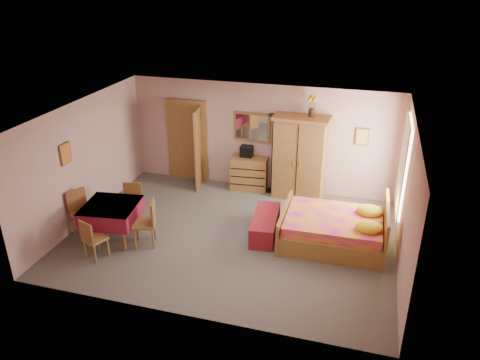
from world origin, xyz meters
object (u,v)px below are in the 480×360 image
(sunflower_vase, at_px, (312,106))
(bench, at_px, (265,225))
(floor_lamp, at_px, (272,154))
(bed, at_px, (334,222))
(wardrobe, at_px, (300,158))
(chair_south, at_px, (95,238))
(stereo, at_px, (247,151))
(dining_table, at_px, (113,222))
(wall_mirror, at_px, (252,127))
(chair_west, at_px, (83,213))
(chair_east, at_px, (144,223))
(chair_north, at_px, (132,204))
(chest_of_drawers, at_px, (249,173))

(sunflower_vase, relative_size, bench, 0.37)
(floor_lamp, relative_size, bed, 0.95)
(wardrobe, relative_size, chair_south, 2.45)
(stereo, bearing_deg, dining_table, -122.58)
(wall_mirror, height_order, chair_west, wall_mirror)
(bench, bearing_deg, floor_lamp, 98.95)
(floor_lamp, height_order, dining_table, floor_lamp)
(wall_mirror, xyz_separation_m, floor_lamp, (0.56, -0.19, -0.57))
(bed, bearing_deg, floor_lamp, 129.87)
(chair_south, bearing_deg, bench, 51.85)
(bench, xyz_separation_m, chair_south, (-2.89, -1.68, 0.19))
(chair_east, bearing_deg, dining_table, 68.63)
(wall_mirror, height_order, floor_lamp, floor_lamp)
(chair_east, bearing_deg, wall_mirror, -41.66)
(wardrobe, xyz_separation_m, sunflower_vase, (0.20, 0.07, 1.24))
(stereo, distance_m, bed, 3.10)
(wardrobe, height_order, chair_east, wardrobe)
(chair_north, height_order, chair_west, chair_west)
(dining_table, height_order, chair_north, chair_north)
(chair_west, bearing_deg, bed, 126.52)
(stereo, relative_size, chair_east, 0.31)
(stereo, bearing_deg, bench, -64.91)
(sunflower_vase, bearing_deg, wall_mirror, 171.53)
(chest_of_drawers, height_order, sunflower_vase, sunflower_vase)
(floor_lamp, distance_m, dining_table, 4.03)
(chair_south, bearing_deg, wall_mirror, 84.34)
(chair_west, bearing_deg, bench, 129.99)
(sunflower_vase, relative_size, chair_north, 0.57)
(stereo, xyz_separation_m, wardrobe, (1.32, -0.13, 0.03))
(sunflower_vase, xyz_separation_m, chair_west, (-4.12, -3.01, -1.76))
(floor_lamp, distance_m, chair_west, 4.47)
(dining_table, bearing_deg, chair_east, -1.97)
(floor_lamp, bearing_deg, chair_north, -137.99)
(bed, bearing_deg, chair_east, -163.84)
(wall_mirror, height_order, bench, wall_mirror)
(dining_table, xyz_separation_m, chair_south, (0.03, -0.69, 0.03))
(floor_lamp, bearing_deg, chair_east, -121.76)
(wardrobe, distance_m, chair_east, 3.94)
(stereo, relative_size, chair_west, 0.31)
(chair_south, bearing_deg, chair_north, 110.83)
(chair_south, bearing_deg, stereo, 84.41)
(chair_north, bearing_deg, chest_of_drawers, -148.32)
(chair_north, bearing_deg, bench, 168.28)
(floor_lamp, xyz_separation_m, chair_east, (-1.89, -3.05, -0.50))
(floor_lamp, height_order, wardrobe, wardrobe)
(wardrobe, xyz_separation_m, chair_east, (-2.56, -2.96, -0.52))
(wall_mirror, height_order, bed, wall_mirror)
(sunflower_vase, bearing_deg, wardrobe, -160.97)
(wardrobe, height_order, dining_table, wardrobe)
(stereo, height_order, chair_west, stereo)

